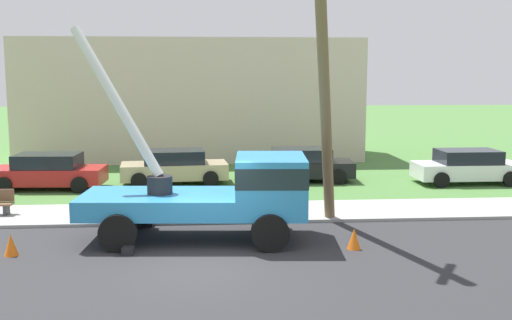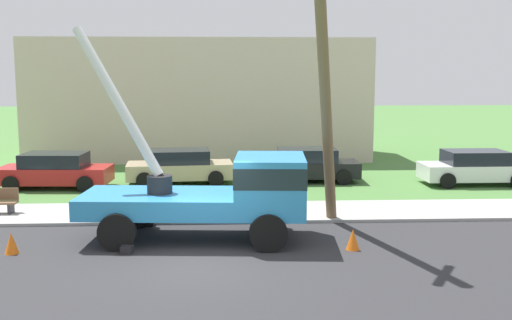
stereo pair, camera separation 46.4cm
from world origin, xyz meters
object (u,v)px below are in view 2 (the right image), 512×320
object	(u,v)px
leaning_utility_pole	(324,82)
traffic_cone_ahead	(353,239)
parked_sedan_tan	(180,166)
parked_sedan_white	(475,167)
parked_sedan_black	(307,165)
parked_sedan_red	(55,170)
utility_truck	(224,190)
traffic_cone_behind	(11,243)

from	to	relation	value
leaning_utility_pole	traffic_cone_ahead	distance (m)	4.50
parked_sedan_tan	parked_sedan_white	xyz separation A→B (m)	(12.32, -0.88, 0.00)
parked_sedan_black	parked_sedan_red	bearing A→B (deg)	-174.41
parked_sedan_white	traffic_cone_ahead	bearing A→B (deg)	-127.29
parked_sedan_red	parked_sedan_black	size ratio (longest dim) A/B	1.01
utility_truck	parked_sedan_red	bearing A→B (deg)	130.40
parked_sedan_red	traffic_cone_behind	bearing A→B (deg)	-81.47
leaning_utility_pole	traffic_cone_behind	xyz separation A→B (m)	(-8.34, -1.72, -4.09)
parked_sedan_tan	parked_sedan_white	size ratio (longest dim) A/B	1.03
utility_truck	traffic_cone_behind	distance (m)	5.71
utility_truck	parked_sedan_white	world-z (taller)	utility_truck
traffic_cone_ahead	parked_sedan_red	bearing A→B (deg)	137.79
parked_sedan_red	parked_sedan_white	world-z (taller)	same
traffic_cone_ahead	parked_sedan_red	world-z (taller)	parked_sedan_red
traffic_cone_behind	parked_sedan_white	size ratio (longest dim) A/B	0.13
utility_truck	traffic_cone_ahead	size ratio (longest dim) A/B	12.04
traffic_cone_ahead	parked_sedan_tan	distance (m)	11.43
traffic_cone_ahead	traffic_cone_behind	size ratio (longest dim) A/B	1.00
leaning_utility_pole	parked_sedan_tan	bearing A→B (deg)	119.69
utility_truck	parked_sedan_red	distance (m)	10.59
parked_sedan_tan	parked_sedan_white	distance (m)	12.35
parked_sedan_black	parked_sedan_white	xyz separation A→B (m)	(6.90, -1.07, 0.00)
traffic_cone_behind	parked_sedan_red	xyz separation A→B (m)	(-1.38, 9.22, 0.43)
leaning_utility_pole	parked_sedan_black	world-z (taller)	leaning_utility_pole
utility_truck	parked_sedan_tan	distance (m)	9.10
utility_truck	leaning_utility_pole	size ratio (longest dim) A/B	0.79
traffic_cone_ahead	parked_sedan_white	bearing A→B (deg)	52.71
parked_sedan_red	parked_sedan_tan	bearing A→B (deg)	9.49
traffic_cone_ahead	parked_sedan_tan	size ratio (longest dim) A/B	0.12
parked_sedan_red	parked_sedan_black	distance (m)	10.44
parked_sedan_tan	parked_sedan_red	bearing A→B (deg)	-170.51
utility_truck	parked_sedan_tan	xyz separation A→B (m)	(-1.88, 8.88, -0.70)
utility_truck	parked_sedan_white	xyz separation A→B (m)	(10.44, 8.00, -0.70)
traffic_cone_behind	leaning_utility_pole	bearing A→B (deg)	11.66
traffic_cone_ahead	parked_sedan_red	xyz separation A→B (m)	(-10.25, 9.30, 0.43)
traffic_cone_ahead	parked_sedan_red	size ratio (longest dim) A/B	0.12
utility_truck	parked_sedan_white	bearing A→B (deg)	37.46
parked_sedan_tan	utility_truck	bearing A→B (deg)	-78.03
utility_truck	traffic_cone_behind	bearing A→B (deg)	-167.89
parked_sedan_red	parked_sedan_white	bearing A→B (deg)	-0.17
traffic_cone_behind	parked_sedan_tan	world-z (taller)	parked_sedan_tan
utility_truck	leaning_utility_pole	world-z (taller)	leaning_utility_pole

